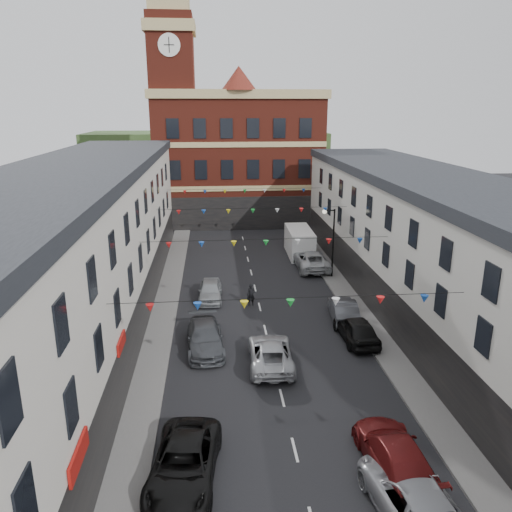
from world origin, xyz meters
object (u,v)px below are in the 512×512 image
object	(u,v)px
white_van	(299,242)
car_left_e	(210,291)
car_right_d	(356,329)
car_right_f	(311,260)
car_right_b	(415,501)
car_right_c	(395,455)
moving_car	(271,353)
car_left_c	(184,464)
car_right_e	(343,309)
car_left_d	(205,338)
pedestrian	(251,295)
street_lamp	(331,234)

from	to	relation	value
white_van	car_left_e	bearing A→B (deg)	-126.72
car_right_d	car_right_f	world-z (taller)	car_right_f
car_right_b	car_right_f	size ratio (longest dim) A/B	0.97
car_right_c	white_van	distance (m)	30.77
car_left_e	moving_car	world-z (taller)	car_left_e
car_right_d	white_van	distance (m)	19.11
car_right_c	moving_car	bearing A→B (deg)	-67.80
car_left_c	car_right_e	world-z (taller)	same
car_left_d	pedestrian	distance (m)	7.49
car_left_e	car_right_f	bearing A→B (deg)	38.98
car_right_b	pedestrian	size ratio (longest dim) A/B	3.50
car_right_d	moving_car	distance (m)	6.22
moving_car	white_van	distance (m)	22.31
moving_car	pedestrian	size ratio (longest dim) A/B	3.20
car_left_d	car_right_e	bearing A→B (deg)	17.16
street_lamp	car_right_e	size ratio (longest dim) A/B	1.30
car_left_c	car_right_c	bearing A→B (deg)	4.90
car_left_e	car_right_b	size ratio (longest dim) A/B	0.75
car_right_c	white_van	bearing A→B (deg)	-93.86
car_left_c	car_right_f	distance (m)	27.94
car_left_d	car_right_f	distance (m)	17.70
car_right_c	car_right_f	bearing A→B (deg)	-95.00
moving_car	white_van	xyz separation A→B (m)	(5.36, 21.65, 0.58)
street_lamp	car_right_f	bearing A→B (deg)	111.62
car_left_e	street_lamp	bearing A→B (deg)	24.50
car_left_c	car_right_c	size ratio (longest dim) A/B	0.99
car_right_b	car_left_d	bearing A→B (deg)	-66.58
car_right_f	car_right_b	bearing A→B (deg)	85.95
street_lamp	car_right_e	world-z (taller)	street_lamp
car_right_e	car_right_f	size ratio (longest dim) A/B	0.77
car_left_e	white_van	world-z (taller)	white_van
car_right_e	white_van	distance (m)	15.87
street_lamp	white_van	distance (m)	7.67
car_left_c	car_right_b	distance (m)	8.64
car_right_c	car_right_e	distance (m)	14.98
car_right_f	white_van	size ratio (longest dim) A/B	1.01
car_right_c	white_van	size ratio (longest dim) A/B	0.93
street_lamp	car_left_c	world-z (taller)	street_lamp
car_left_e	car_right_c	xyz separation A→B (m)	(7.35, -19.43, 0.06)
car_left_e	car_right_b	xyz separation A→B (m)	(7.20, -21.86, 0.06)
car_left_d	car_right_f	world-z (taller)	car_right_f
car_right_c	pedestrian	xyz separation A→B (m)	(-4.36, 18.03, 0.02)
street_lamp	car_left_c	bearing A→B (deg)	-115.51
car_left_d	car_right_b	bearing A→B (deg)	-64.93
white_van	moving_car	bearing A→B (deg)	-102.78
car_left_e	white_van	bearing A→B (deg)	54.09
car_left_d	car_left_e	bearing A→B (deg)	84.17
car_right_e	car_right_f	bearing A→B (deg)	-85.04
car_right_b	car_right_f	xyz separation A→B (m)	(1.90, 28.73, 0.03)
car_right_b	car_right_c	distance (m)	2.43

